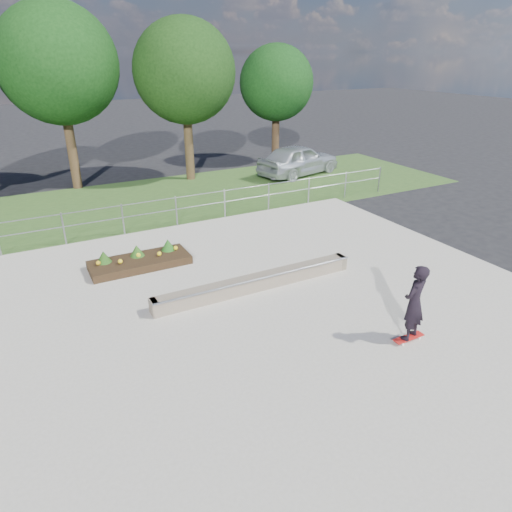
{
  "coord_description": "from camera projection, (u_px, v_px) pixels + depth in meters",
  "views": [
    {
      "loc": [
        -5.06,
        -8.35,
        6.11
      ],
      "look_at": [
        0.2,
        1.5,
        1.1
      ],
      "focal_mm": 32.0,
      "sensor_mm": 36.0,
      "label": 1
    }
  ],
  "objects": [
    {
      "name": "concrete_slab",
      "position": [
        277.0,
        318.0,
        11.38
      ],
      "size": [
        15.0,
        15.0,
        0.06
      ],
      "primitive_type": "cube",
      "color": "#A6A093",
      "rests_on": "ground"
    },
    {
      "name": "ground",
      "position": [
        277.0,
        319.0,
        11.4
      ],
      "size": [
        120.0,
        120.0,
        0.0
      ],
      "primitive_type": "plane",
      "color": "black",
      "rests_on": "ground"
    },
    {
      "name": "tree_mid_left",
      "position": [
        58.0,
        64.0,
        20.1
      ],
      "size": [
        5.25,
        5.25,
        8.25
      ],
      "color": "#382516",
      "rests_on": "ground"
    },
    {
      "name": "tree_mid_right",
      "position": [
        185.0,
        72.0,
        21.81
      ],
      "size": [
        4.9,
        4.9,
        7.7
      ],
      "color": "#362615",
      "rests_on": "ground"
    },
    {
      "name": "fence",
      "position": [
        176.0,
        207.0,
        17.12
      ],
      "size": [
        20.06,
        0.06,
        1.2
      ],
      "color": "#96989E",
      "rests_on": "ground"
    },
    {
      "name": "tree_far_right",
      "position": [
        276.0,
        83.0,
        25.91
      ],
      "size": [
        4.2,
        4.2,
        6.6
      ],
      "color": "#301F13",
      "rests_on": "ground"
    },
    {
      "name": "parked_car",
      "position": [
        299.0,
        160.0,
        24.45
      ],
      "size": [
        5.17,
        3.01,
        1.65
      ],
      "primitive_type": "imported",
      "rotation": [
        0.0,
        0.0,
        1.8
      ],
      "color": "silver",
      "rests_on": "ground"
    },
    {
      "name": "planter_bed",
      "position": [
        139.0,
        260.0,
        14.05
      ],
      "size": [
        3.0,
        1.2,
        0.61
      ],
      "color": "black",
      "rests_on": "concrete_slab"
    },
    {
      "name": "skateboarder",
      "position": [
        414.0,
        303.0,
        10.07
      ],
      "size": [
        0.8,
        0.61,
        1.89
      ],
      "color": "white",
      "rests_on": "concrete_slab"
    },
    {
      "name": "grass_verge",
      "position": [
        151.0,
        202.0,
        20.24
      ],
      "size": [
        30.0,
        8.0,
        0.02
      ],
      "primitive_type": "cube",
      "color": "#2E4D1F",
      "rests_on": "ground"
    },
    {
      "name": "grind_ledge",
      "position": [
        257.0,
        282.0,
        12.65
      ],
      "size": [
        6.0,
        0.44,
        0.43
      ],
      "color": "#685B4D",
      "rests_on": "concrete_slab"
    }
  ]
}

